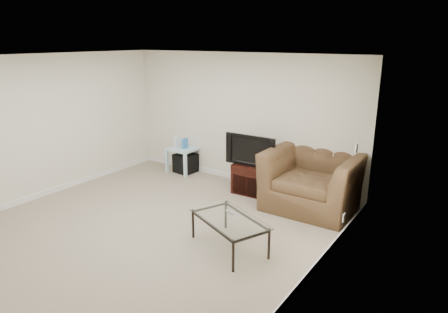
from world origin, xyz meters
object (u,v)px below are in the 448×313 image
Objects in this scene: tv_stand at (253,179)px; side_table at (184,160)px; subwoofer at (186,163)px; recliner at (313,171)px; coffee_table at (229,233)px; television at (253,150)px.

tv_stand is 1.84m from side_table.
recliner reaches higher than subwoofer.
recliner is at bearing -2.29° from tv_stand.
coffee_table is at bearing -39.84° from side_table.
television is 0.82× the size of coffee_table.
tv_stand is at bearing -7.18° from side_table.
television reaches higher than side_table.
recliner reaches higher than side_table.
recliner reaches higher than tv_stand.
television is 2.24× the size of subwoofer.
tv_stand is at bearing 179.35° from recliner.
subwoofer is (-1.79, 0.28, -0.65)m from television.
side_table is (-1.83, 0.23, -0.01)m from tv_stand.
recliner is (1.15, 0.03, -0.19)m from television.
side_table is at bearing 174.93° from recliner.
coffee_table is (-0.39, -1.92, -0.43)m from recliner.
tv_stand is 1.21m from recliner.
recliner is (2.97, -0.23, 0.38)m from side_table.
side_table is 0.09m from subwoofer.
subwoofer is 3.35m from coffee_table.
coffee_table is (2.55, -2.18, 0.03)m from subwoofer.
subwoofer is at bearing 169.70° from tv_stand.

